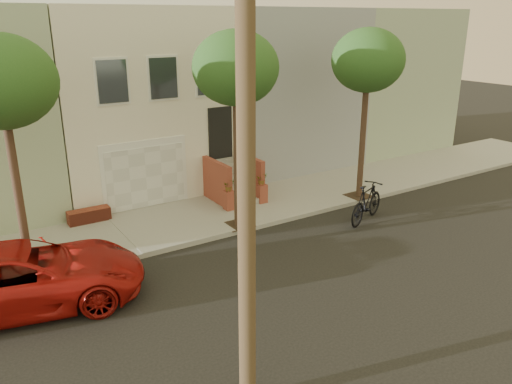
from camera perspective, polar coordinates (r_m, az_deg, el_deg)
ground at (r=13.75m, az=2.74°, el=-10.43°), size 90.00×90.00×0.00m
sidewalk at (r=17.91m, az=-7.19°, el=-3.07°), size 40.00×3.70×0.15m
house_row at (r=22.28m, az=-14.23°, el=10.38°), size 33.10×11.70×7.00m
tree_left at (r=13.79m, az=-26.70°, el=10.81°), size 2.70×2.57×6.30m
tree_mid at (r=15.87m, az=-2.28°, el=13.56°), size 2.70×2.57×6.30m
tree_right at (r=19.24m, az=12.43°, el=14.09°), size 2.70×2.57×6.30m
pickup_truck at (r=13.70m, az=-24.58°, el=-8.64°), size 6.14×3.78×1.59m
motorcycle at (r=18.00m, az=12.28°, el=-1.15°), size 2.39×1.45×1.39m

